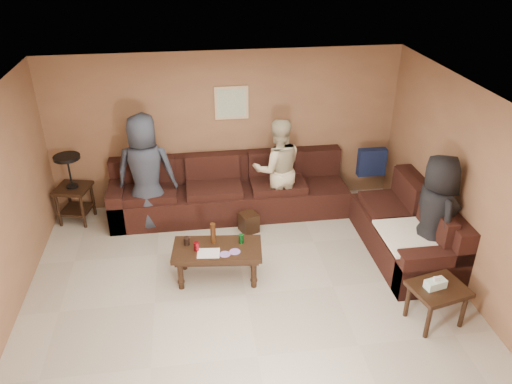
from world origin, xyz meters
TOP-DOWN VIEW (x-y plane):
  - room at (0.00, 0.00)m, footprint 5.60×5.50m
  - sectional_sofa at (0.81, 1.52)m, footprint 4.65×2.90m
  - coffee_table at (-0.32, 0.40)m, footprint 1.19×0.69m
  - end_table_left at (-2.40, 2.16)m, footprint 0.59×0.59m
  - side_table_right at (2.11, -0.77)m, footprint 0.70×0.62m
  - waste_bin at (0.23, 1.47)m, footprint 0.32×0.32m
  - wall_art at (0.10, 2.48)m, footprint 0.52×0.04m
  - person_left at (-1.24, 1.86)m, footprint 0.92×0.65m
  - person_middle at (0.73, 1.88)m, footprint 0.81×0.64m
  - person_right at (2.44, 0.16)m, footprint 0.58×0.85m

SIDE VIEW (x-z plane):
  - waste_bin at x=0.23m, z-range 0.00..0.30m
  - sectional_sofa at x=0.81m, z-range -0.16..0.81m
  - coffee_table at x=-0.32m, z-range 0.02..0.78m
  - side_table_right at x=2.11m, z-range 0.11..0.75m
  - end_table_left at x=-2.40m, z-range 0.03..1.13m
  - person_middle at x=0.73m, z-range 0.00..1.62m
  - person_right at x=2.44m, z-range 0.00..1.69m
  - person_left at x=-1.24m, z-range 0.00..1.80m
  - room at x=0.00m, z-range 0.41..2.91m
  - wall_art at x=0.10m, z-range 1.44..1.96m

